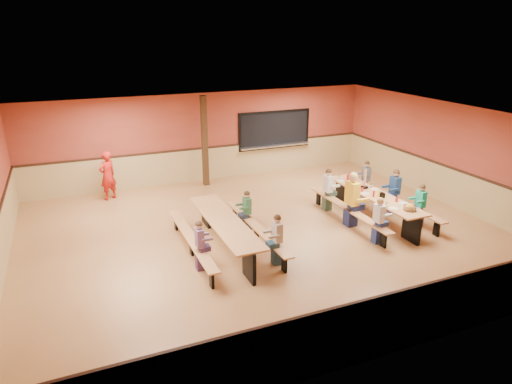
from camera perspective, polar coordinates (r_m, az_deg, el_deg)
name	(u,v)px	position (r m, az deg, el deg)	size (l,w,h in m)	color
ground	(264,234)	(11.81, 0.98, -5.30)	(12.00, 12.00, 0.00)	#9F683C
room_envelope	(264,209)	(11.53, 1.00, -2.19)	(12.04, 10.04, 3.02)	#9A3D2C
kitchen_pass_through	(274,131)	(16.66, 2.33, 7.57)	(2.78, 0.28, 1.38)	black
structural_post	(205,141)	(15.18, -6.44, 6.30)	(0.18, 0.18, 3.00)	#322010
cafeteria_table_main	(374,201)	(12.96, 14.50, -1.10)	(1.91, 3.70, 0.74)	#C2814D
cafeteria_table_second	(225,229)	(10.88, -3.95, -4.58)	(1.91, 3.70, 0.74)	#C2814D
seated_child_white_left	(378,221)	(11.52, 15.05, -3.50)	(0.35, 0.29, 1.17)	white
seated_adult_yellow	(352,200)	(12.32, 11.88, -0.96)	(0.49, 0.40, 1.46)	yellow
seated_child_grey_left	(328,190)	(13.31, 8.94, 0.25)	(0.38, 0.31, 1.23)	silver
seated_child_teal_right	(420,206)	(12.83, 19.81, -1.63)	(0.34, 0.28, 1.16)	#189E79
seated_child_navy_right	(394,192)	(13.54, 16.91, 0.05)	(0.40, 0.32, 1.26)	navy
seated_child_char_right	(366,180)	(14.56, 13.56, 1.51)	(0.34, 0.28, 1.15)	#4F515A
seated_child_purple_sec	(200,246)	(10.00, -7.04, -6.72)	(0.33, 0.27, 1.13)	slate
seated_child_green_sec	(247,213)	(11.66, -1.12, -2.60)	(0.33, 0.27, 1.13)	#306240
seated_child_tan_sec	(277,240)	(10.16, 2.65, -6.02)	(0.35, 0.29, 1.17)	#AB9989
standing_woman	(108,176)	(14.66, -18.06, 1.96)	(0.56, 0.37, 1.53)	red
punch_pitcher	(349,179)	(13.66, 11.56, 1.65)	(0.16, 0.16, 0.22)	red
chip_bowl	(410,207)	(11.95, 18.67, -1.84)	(0.32, 0.32, 0.15)	orange
napkin_dispenser	(382,195)	(12.64, 15.49, -0.38)	(0.10, 0.14, 0.13)	black
condiment_mustard	(379,194)	(12.65, 15.13, -0.23)	(0.06, 0.06, 0.17)	yellow
condiment_ketchup	(374,194)	(12.62, 14.50, -0.23)	(0.06, 0.06, 0.17)	#B2140F
table_paddle	(364,184)	(13.22, 13.40, 1.02)	(0.16, 0.16, 0.56)	black
place_settings	(375,192)	(12.87, 14.60, 0.02)	(0.65, 3.30, 0.11)	beige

